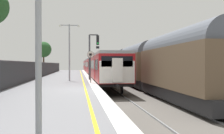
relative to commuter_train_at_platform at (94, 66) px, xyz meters
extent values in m
cube|color=slate|center=(-4.60, -33.28, -1.77)|extent=(6.40, 110.00, 1.00)
cube|color=silver|center=(-1.70, -33.28, -1.26)|extent=(0.60, 110.00, 0.01)
cube|color=yellow|center=(-2.45, -33.28, -1.26)|extent=(0.12, 110.00, 0.01)
cube|color=#56514C|center=(4.10, -33.28, -2.37)|extent=(11.00, 110.00, 0.20)
cube|color=gray|center=(-0.71, -33.28, -2.23)|extent=(0.07, 110.00, 0.08)
cube|color=gray|center=(0.72, -33.28, -2.23)|extent=(0.07, 110.00, 0.08)
cube|color=gray|center=(3.29, -33.28, -2.23)|extent=(0.07, 110.00, 0.08)
cube|color=gray|center=(4.72, -33.28, -2.23)|extent=(0.07, 110.00, 0.08)
cube|color=maroon|center=(0.00, -20.25, 0.00)|extent=(2.80, 19.72, 2.30)
cube|color=black|center=(0.00, -20.25, -1.27)|extent=(2.64, 19.12, 0.25)
cube|color=gray|center=(0.00, -20.25, 1.27)|extent=(2.68, 19.72, 0.24)
cube|color=black|center=(-1.41, -20.25, 0.30)|extent=(0.02, 18.12, 0.84)
cube|color=red|center=(-1.41, -25.18, -0.10)|extent=(0.03, 1.10, 1.90)
cube|color=red|center=(-1.41, -15.32, -0.10)|extent=(0.03, 1.10, 1.90)
cylinder|color=black|center=(-0.78, -27.51, -1.77)|extent=(0.12, 0.84, 0.84)
cylinder|color=black|center=(0.78, -27.51, -1.77)|extent=(0.12, 0.84, 0.84)
cylinder|color=black|center=(-0.78, -12.99, -1.77)|extent=(0.12, 0.84, 0.84)
cylinder|color=black|center=(0.78, -12.99, -1.77)|extent=(0.12, 0.84, 0.84)
cube|color=maroon|center=(0.00, 0.06, 0.00)|extent=(2.80, 19.72, 2.30)
cube|color=black|center=(0.00, 0.06, -1.27)|extent=(2.64, 19.12, 0.25)
cube|color=gray|center=(0.00, 0.06, 1.27)|extent=(2.68, 19.72, 0.24)
cube|color=black|center=(-1.41, 0.06, 0.30)|extent=(0.02, 18.12, 0.84)
cube|color=red|center=(-1.41, -4.86, -0.10)|extent=(0.03, 1.10, 1.90)
cube|color=red|center=(-1.41, 4.99, -0.10)|extent=(0.03, 1.10, 1.90)
cylinder|color=black|center=(-0.78, -7.19, -1.77)|extent=(0.12, 0.84, 0.84)
cylinder|color=black|center=(0.78, -7.19, -1.77)|extent=(0.12, 0.84, 0.84)
cylinder|color=black|center=(-0.78, 7.32, -1.77)|extent=(0.12, 0.84, 0.84)
cylinder|color=black|center=(0.78, 7.32, -1.77)|extent=(0.12, 0.84, 0.84)
cube|color=maroon|center=(0.00, 20.38, 0.00)|extent=(2.80, 19.72, 2.30)
cube|color=black|center=(0.00, 20.38, -1.27)|extent=(2.64, 19.12, 0.25)
cube|color=gray|center=(0.00, 20.38, 1.27)|extent=(2.68, 19.72, 0.24)
cube|color=black|center=(-1.41, 20.38, 0.30)|extent=(0.02, 18.12, 0.84)
cube|color=red|center=(-1.41, 15.45, -0.10)|extent=(0.03, 1.10, 1.90)
cube|color=red|center=(-1.41, 25.31, -0.10)|extent=(0.03, 1.10, 1.90)
cylinder|color=black|center=(-0.78, 13.12, -1.77)|extent=(0.12, 0.84, 0.84)
cylinder|color=black|center=(0.78, 13.12, -1.77)|extent=(0.12, 0.84, 0.84)
cylinder|color=black|center=(-0.78, 27.64, -1.77)|extent=(0.12, 0.84, 0.84)
cylinder|color=black|center=(0.78, 27.64, -1.77)|extent=(0.12, 0.84, 0.84)
cube|color=silver|center=(0.00, -30.07, -0.25)|extent=(2.70, 0.10, 1.70)
cube|color=black|center=(0.00, -30.08, 0.55)|extent=(2.40, 0.08, 0.80)
cube|color=silver|center=(0.00, -30.21, -0.10)|extent=(0.80, 0.24, 1.80)
cylinder|color=white|center=(-0.95, -30.13, -1.00)|extent=(0.18, 0.06, 0.18)
cylinder|color=white|center=(0.95, -30.13, -1.00)|extent=(0.18, 0.06, 0.18)
cylinder|color=black|center=(0.00, -30.36, -1.25)|extent=(0.20, 0.35, 0.20)
cube|color=black|center=(0.00, 0.06, 1.52)|extent=(0.60, 0.90, 0.20)
cube|color=#232326|center=(4.00, -32.59, -1.64)|extent=(2.30, 13.04, 0.79)
cube|color=brown|center=(4.00, -32.59, 0.12)|extent=(2.60, 12.24, 2.74)
cylinder|color=#515660|center=(4.00, -32.59, 1.49)|extent=(2.39, 11.84, 2.39)
cylinder|color=black|center=(3.22, -37.11, -1.77)|extent=(0.12, 0.84, 0.84)
cylinder|color=black|center=(3.22, -28.07, -1.77)|extent=(0.12, 0.84, 0.84)
cylinder|color=black|center=(4.78, -28.07, -1.77)|extent=(0.12, 0.84, 0.84)
cube|color=#232326|center=(4.00, -18.75, -1.64)|extent=(2.30, 13.04, 0.79)
cube|color=brown|center=(4.00, -18.75, 0.12)|extent=(2.60, 12.24, 2.74)
cylinder|color=#515660|center=(4.00, -18.75, 1.49)|extent=(2.39, 11.84, 2.39)
cylinder|color=black|center=(3.22, -23.27, -1.77)|extent=(0.12, 0.84, 0.84)
cylinder|color=black|center=(4.78, -23.27, -1.77)|extent=(0.12, 0.84, 0.84)
cylinder|color=black|center=(3.22, -14.22, -1.77)|extent=(0.12, 0.84, 0.84)
cylinder|color=black|center=(4.78, -14.22, -1.77)|extent=(0.12, 0.84, 0.84)
cube|color=#232326|center=(4.00, -4.90, -1.64)|extent=(2.30, 13.04, 0.79)
cube|color=brown|center=(4.00, -4.90, 0.12)|extent=(2.60, 12.24, 2.74)
cylinder|color=#515660|center=(4.00, -4.90, 1.49)|extent=(2.39, 11.84, 2.39)
cylinder|color=black|center=(3.22, -9.42, -1.77)|extent=(0.12, 0.84, 0.84)
cylinder|color=black|center=(4.78, -9.42, -1.77)|extent=(0.12, 0.84, 0.84)
cylinder|color=black|center=(3.22, -0.38, -1.77)|extent=(0.12, 0.84, 0.84)
cylinder|color=black|center=(4.78, -0.38, -1.77)|extent=(0.12, 0.84, 0.84)
cylinder|color=#47474C|center=(-1.75, -22.26, 1.06)|extent=(0.18, 0.18, 4.65)
cube|color=#47474C|center=(-1.30, -22.26, 3.38)|extent=(0.90, 0.12, 0.12)
cube|color=black|center=(-0.90, -22.26, 2.83)|extent=(0.28, 0.20, 1.00)
cylinder|color=black|center=(-0.90, -22.38, 3.15)|extent=(0.16, 0.04, 0.16)
cylinder|color=black|center=(-0.90, -22.38, 2.83)|extent=(0.16, 0.04, 0.16)
cylinder|color=#19D83F|center=(-0.90, -22.38, 2.51)|extent=(0.16, 0.04, 0.16)
cube|color=black|center=(-0.90, -22.26, 2.08)|extent=(0.32, 0.16, 0.24)
cylinder|color=#59595B|center=(-1.85, -26.83, -0.07)|extent=(0.08, 0.08, 2.39)
cylinder|color=black|center=(-1.85, -26.84, 1.18)|extent=(0.59, 0.02, 0.59)
cylinder|color=silver|center=(-1.85, -26.85, 1.18)|extent=(0.56, 0.02, 0.56)
cube|color=black|center=(-1.85, -26.86, 1.18)|extent=(0.24, 0.01, 0.18)
cylinder|color=#93999E|center=(-3.75, -43.99, 1.17)|extent=(0.14, 0.14, 4.88)
cylinder|color=#93999E|center=(-3.75, -23.76, 1.47)|extent=(0.14, 0.14, 5.48)
cube|color=#93999E|center=(-3.30, -23.76, 4.11)|extent=(0.90, 0.08, 0.08)
cylinder|color=silver|center=(-2.85, -23.76, 4.03)|extent=(0.20, 0.20, 0.18)
cube|color=#93999E|center=(-4.20, -23.76, 4.11)|extent=(0.90, 0.08, 0.08)
cylinder|color=silver|center=(-4.65, -23.76, 4.03)|extent=(0.20, 0.20, 0.18)
cube|color=#282B2D|center=(-7.55, -33.28, -0.35)|extent=(0.03, 99.00, 1.83)
cube|color=#38383D|center=(-7.55, -33.28, 0.56)|extent=(0.06, 99.00, 0.06)
cylinder|color=#38383D|center=(-7.55, -33.28, -0.35)|extent=(0.07, 0.07, 1.83)
cylinder|color=#38383D|center=(-7.55, -21.59, -0.35)|extent=(0.07, 0.07, 1.83)
cylinder|color=#38383D|center=(-7.55, -9.90, -0.35)|extent=(0.07, 0.07, 1.83)
cylinder|color=#38383D|center=(-7.55, 1.78, -0.35)|extent=(0.07, 0.07, 1.83)
cylinder|color=#38383D|center=(-7.55, 13.47, -0.35)|extent=(0.07, 0.07, 1.83)
cylinder|color=#473323|center=(-9.58, 3.01, 0.54)|extent=(0.32, 0.32, 3.62)
sphere|color=#234C23|center=(-9.58, 3.01, 3.19)|extent=(3.02, 3.02, 3.02)
sphere|color=#234C23|center=(-9.54, 3.06, 2.81)|extent=(1.94, 1.94, 1.94)
camera|label=1|loc=(-2.89, -49.99, 0.35)|focal=42.89mm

